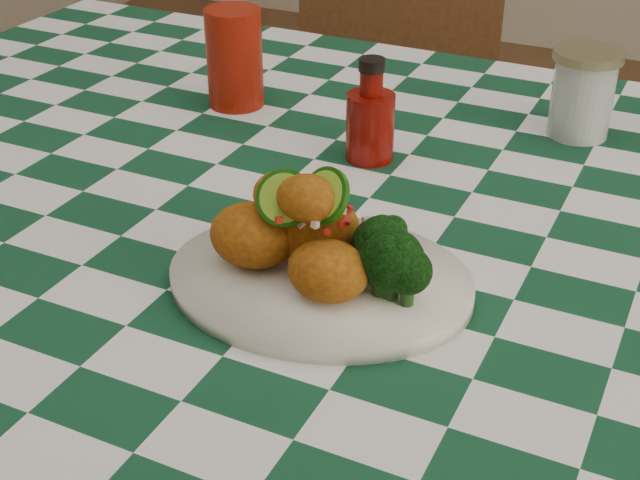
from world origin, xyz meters
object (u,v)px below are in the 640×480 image
at_px(mason_jar, 583,93).
at_px(dining_table, 361,450).
at_px(wooden_chair_left, 388,164).
at_px(red_tumbler, 235,58).
at_px(plate, 320,281).
at_px(fried_chicken_pile, 312,225).
at_px(ketchup_bottle, 371,110).

bearing_deg(mason_jar, dining_table, -121.89).
xyz_separation_m(mason_jar, wooden_chair_left, (-0.43, 0.43, -0.38)).
relative_size(red_tumbler, wooden_chair_left, 0.15).
bearing_deg(wooden_chair_left, plate, -90.10).
bearing_deg(plate, fried_chicken_pile, 180.00).
distance_m(plate, fried_chicken_pile, 0.06).
xyz_separation_m(plate, mason_jar, (0.15, 0.48, 0.05)).
distance_m(mason_jar, wooden_chair_left, 0.72).
bearing_deg(plate, dining_table, 98.94).
relative_size(ketchup_bottle, wooden_chair_left, 0.14).
bearing_deg(plate, red_tumbler, 129.88).
bearing_deg(ketchup_bottle, red_tumbler, 161.03).
bearing_deg(red_tumbler, plate, -50.12).
distance_m(fried_chicken_pile, ketchup_bottle, 0.30).
bearing_deg(red_tumbler, wooden_chair_left, 86.90).
xyz_separation_m(dining_table, wooden_chair_left, (-0.25, 0.72, 0.07)).
xyz_separation_m(plate, wooden_chair_left, (-0.28, 0.91, -0.33)).
xyz_separation_m(dining_table, plate, (0.03, -0.19, 0.40)).
relative_size(fried_chicken_pile, mason_jar, 1.39).
xyz_separation_m(red_tumbler, ketchup_bottle, (0.24, -0.08, -0.00)).
bearing_deg(fried_chicken_pile, plate, 0.00).
height_order(plate, red_tumbler, red_tumbler).
bearing_deg(mason_jar, plate, -107.03).
distance_m(red_tumbler, wooden_chair_left, 0.66).
xyz_separation_m(fried_chicken_pile, wooden_chair_left, (-0.27, 0.91, -0.39)).
relative_size(dining_table, mason_jar, 14.43).
xyz_separation_m(red_tumbler, wooden_chair_left, (0.03, 0.54, -0.39)).
relative_size(fried_chicken_pile, ketchup_bottle, 1.24).
relative_size(dining_table, red_tumbler, 12.12).
height_order(plate, mason_jar, mason_jar).
height_order(dining_table, mason_jar, mason_jar).
relative_size(red_tumbler, mason_jar, 1.19).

